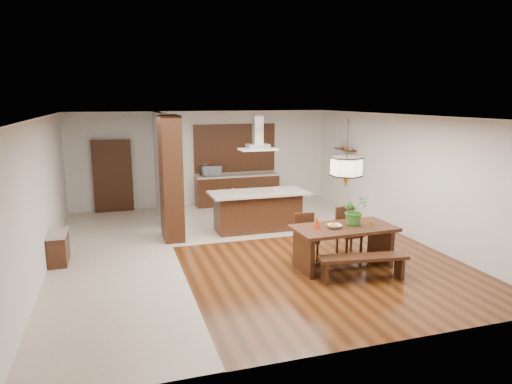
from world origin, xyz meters
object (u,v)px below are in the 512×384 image
object	(u,v)px
dining_table	(344,237)
foliage_plant	(354,210)
dining_chair_left	(307,238)
dining_chair_right	(349,232)
fruit_bowl	(334,226)
pendant_lantern	(347,154)
kitchen_island	(258,210)
dining_bench	(363,268)
range_hood	(258,132)
hallway_console	(59,248)
island_cup	(275,189)
microwave	(211,171)

from	to	relation	value
dining_table	foliage_plant	distance (m)	0.57
dining_chair_left	dining_chair_right	distance (m)	0.99
dining_chair_left	fruit_bowl	distance (m)	0.78
dining_chair_right	pendant_lantern	world-z (taller)	pendant_lantern
dining_chair_left	kitchen_island	world-z (taller)	kitchen_island
dining_bench	fruit_bowl	bearing A→B (deg)	109.78
pendant_lantern	fruit_bowl	bearing A→B (deg)	-172.67
dining_bench	dining_chair_left	world-z (taller)	dining_chair_left
kitchen_island	fruit_bowl	bearing A→B (deg)	-78.79
kitchen_island	range_hood	distance (m)	1.95
pendant_lantern	hallway_console	bearing A→B (deg)	160.22
dining_bench	range_hood	distance (m)	4.38
kitchen_island	hallway_console	bearing A→B (deg)	-167.19
hallway_console	kitchen_island	world-z (taller)	kitchen_island
dining_table	kitchen_island	world-z (taller)	kitchen_island
kitchen_island	dining_chair_right	bearing A→B (deg)	-61.17
dining_chair_left	kitchen_island	size ratio (longest dim) A/B	0.39
island_cup	dining_chair_left	bearing A→B (deg)	-93.31
pendant_lantern	foliage_plant	bearing A→B (deg)	16.63
hallway_console	dining_chair_left	distance (m)	5.03
hallway_console	fruit_bowl	size ratio (longest dim) A/B	3.22
range_hood	microwave	xyz separation A→B (m)	(-0.57, 2.98, -1.36)
fruit_bowl	microwave	size ratio (longest dim) A/B	0.49
dining_bench	microwave	world-z (taller)	microwave
foliage_plant	hallway_console	bearing A→B (deg)	161.74
hallway_console	fruit_bowl	world-z (taller)	fruit_bowl
dining_chair_left	dining_chair_right	world-z (taller)	dining_chair_right
hallway_console	range_hood	world-z (taller)	range_hood
foliage_plant	fruit_bowl	world-z (taller)	foliage_plant
dining_chair_left	pendant_lantern	bearing A→B (deg)	-43.11
dining_chair_right	microwave	distance (m)	5.67
foliage_plant	microwave	xyz separation A→B (m)	(-1.63, 5.87, -0.01)
foliage_plant	fruit_bowl	bearing A→B (deg)	-167.64
range_hood	microwave	bearing A→B (deg)	100.76
fruit_bowl	island_cup	xyz separation A→B (m)	(-0.16, 2.90, 0.18)
dining_chair_right	microwave	xyz separation A→B (m)	(-1.85, 5.32, 0.60)
dining_chair_right	microwave	world-z (taller)	microwave
fruit_bowl	island_cup	bearing A→B (deg)	93.15
island_cup	microwave	world-z (taller)	microwave
kitchen_island	range_hood	world-z (taller)	range_hood
pendant_lantern	range_hood	distance (m)	3.08
dining_chair_left	kitchen_island	bearing A→B (deg)	102.88
microwave	dining_chair_right	bearing A→B (deg)	-81.84
dining_chair_right	range_hood	world-z (taller)	range_hood
range_hood	island_cup	xyz separation A→B (m)	(0.43, -0.09, -1.42)
dining_table	range_hood	bearing A→B (deg)	105.36
dining_chair_left	pendant_lantern	xyz separation A→B (m)	(0.51, -0.59, 1.77)
foliage_plant	kitchen_island	size ratio (longest dim) A/B	0.24
hallway_console	range_hood	bearing A→B (deg)	12.85
range_hood	pendant_lantern	bearing A→B (deg)	-74.64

